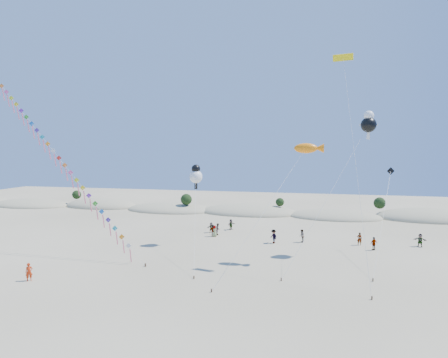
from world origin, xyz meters
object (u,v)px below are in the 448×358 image
Objects in this scene: fish_kite at (309,148)px; flyer_foreground at (29,272)px; kite_train at (54,153)px; parafoil_kite at (344,63)px.

fish_kite is 30.35m from flyer_foreground.
fish_kite is (29.79, 2.10, 0.49)m from kite_train.
flyer_foreground is (4.49, -10.06, -11.03)m from kite_train.
flyer_foreground is at bearing -157.84° from parafoil_kite.
kite_train is 34.43m from parafoil_kite.
fish_kite is 0.59× the size of parafoil_kite.
flyer_foreground is (-25.31, -12.16, -11.51)m from fish_kite.
fish_kite is at bearing -18.48° from flyer_foreground.
kite_train is at bearing 69.88° from flyer_foreground.
kite_train reaches higher than parafoil_kite.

